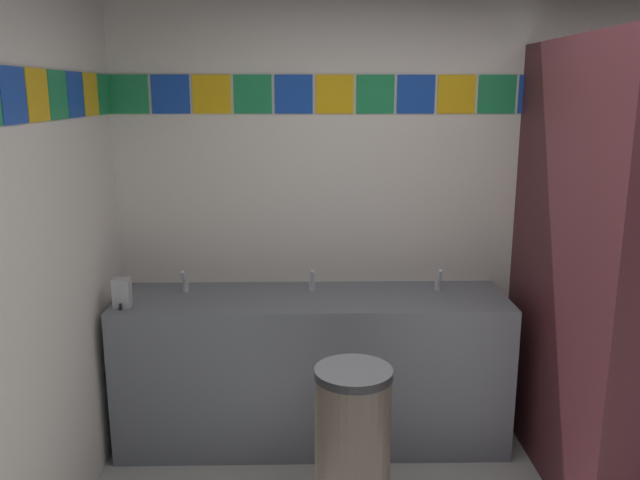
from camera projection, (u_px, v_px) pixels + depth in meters
wall_back at (431, 186)px, 3.82m from camera, size 3.70×0.09×2.88m
vanity_counter at (313, 366)px, 3.71m from camera, size 2.18×0.58×0.87m
faucet_left at (185, 284)px, 3.68m from camera, size 0.04×0.10×0.14m
faucet_center at (312, 283)px, 3.69m from camera, size 0.04×0.10×0.14m
faucet_right at (439, 282)px, 3.71m from camera, size 0.04×0.10×0.14m
soap_dispenser at (122, 293)px, 3.42m from camera, size 0.09×0.09×0.16m
stall_divider at (614, 284)px, 2.99m from camera, size 0.92×1.32×2.25m
toilet at (636, 394)px, 3.69m from camera, size 0.39×0.49×0.74m
trash_bin at (353, 445)px, 3.01m from camera, size 0.36×0.36×0.77m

